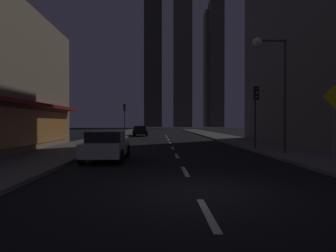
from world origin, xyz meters
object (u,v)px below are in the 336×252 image
car_parked_far (141,131)px  pedestrian_crossing_sign (334,119)px  fire_hydrant_far_left (105,138)px  car_parked_near (107,146)px  traffic_light_near_right (256,103)px  traffic_light_far_left (125,113)px  street_lamp_right (271,67)px

car_parked_far → pedestrian_crossing_sign: 31.50m
fire_hydrant_far_left → pedestrian_crossing_sign: 19.50m
car_parked_near → traffic_light_near_right: 10.62m
car_parked_near → traffic_light_far_left: (-1.90, 23.60, 2.45)m
traffic_light_far_left → car_parked_far: bearing=55.4°
car_parked_far → traffic_light_near_right: (9.10, -21.45, 2.45)m
traffic_light_near_right → pedestrian_crossing_sign: 8.72m
car_parked_near → fire_hydrant_far_left: (-2.30, 11.92, -0.29)m
car_parked_near → pedestrian_crossing_sign: bearing=-22.2°
fire_hydrant_far_left → pedestrian_crossing_sign: pedestrian_crossing_sign is taller
pedestrian_crossing_sign → traffic_light_near_right: bearing=90.7°
fire_hydrant_far_left → traffic_light_near_right: size_ratio=0.16×
car_parked_near → street_lamp_right: (8.98, 1.98, 4.33)m
pedestrian_crossing_sign → street_lamp_right: bearing=92.2°
traffic_light_near_right → pedestrian_crossing_sign: (0.10, -8.64, -1.18)m
car_parked_far → pedestrian_crossing_sign: (9.20, -30.10, 1.28)m
car_parked_far → traffic_light_far_left: size_ratio=1.01×
traffic_light_far_left → fire_hydrant_far_left: bearing=-92.0°
car_parked_far → fire_hydrant_far_left: 14.62m
car_parked_far → traffic_light_far_left: (-1.90, -2.75, 2.45)m
fire_hydrant_far_left → pedestrian_crossing_sign: size_ratio=0.21×
street_lamp_right → pedestrian_crossing_sign: street_lamp_right is taller
car_parked_near → traffic_light_far_left: bearing=94.6°
fire_hydrant_far_left → pedestrian_crossing_sign: bearing=-53.7°
car_parked_near → pedestrian_crossing_sign: (9.20, -3.75, 1.28)m
car_parked_near → car_parked_far: same height
fire_hydrant_far_left → traffic_light_near_right: (11.40, -7.02, 2.74)m
traffic_light_near_right → fire_hydrant_far_left: bearing=148.4°
traffic_light_near_right → traffic_light_far_left: same height
traffic_light_near_right → traffic_light_far_left: (-11.00, 18.70, 0.00)m
traffic_light_far_left → street_lamp_right: (10.88, -21.62, 1.87)m
fire_hydrant_far_left → street_lamp_right: street_lamp_right is taller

